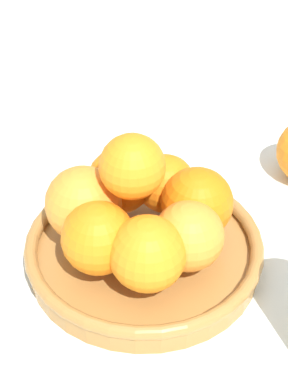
# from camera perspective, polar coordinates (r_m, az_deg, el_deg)

# --- Properties ---
(ground_plane) EXTENTS (4.00, 4.00, 0.00)m
(ground_plane) POSITION_cam_1_polar(r_m,az_deg,el_deg) (0.70, -0.00, -6.20)
(ground_plane) COLOR silver
(fruit_bowl) EXTENTS (0.25, 0.25, 0.03)m
(fruit_bowl) POSITION_cam_1_polar(r_m,az_deg,el_deg) (0.68, -0.00, -5.18)
(fruit_bowl) COLOR #A57238
(fruit_bowl) RESTS_ON ground_plane
(orange_pile) EXTENTS (0.18, 0.18, 0.12)m
(orange_pile) POSITION_cam_1_polar(r_m,az_deg,el_deg) (0.64, -0.47, -1.58)
(orange_pile) COLOR orange
(orange_pile) RESTS_ON fruit_bowl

